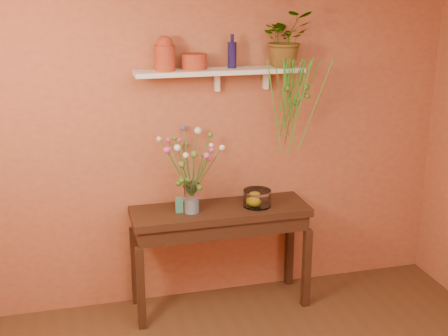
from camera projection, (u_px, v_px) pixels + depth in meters
name	position (u px, v px, depth m)	size (l,w,h in m)	color
room	(303.00, 238.00, 2.93)	(4.04, 4.04, 2.70)	#50321C
sideboard	(220.00, 222.00, 4.74)	(1.41, 0.45, 0.86)	#392112
wall_shelf	(221.00, 72.00, 4.51)	(1.30, 0.24, 0.19)	white
terracotta_jug	(165.00, 54.00, 4.36)	(0.18, 0.18, 0.26)	#B03E21
terracotta_pot	(194.00, 62.00, 4.46)	(0.19, 0.19, 0.12)	#B03E21
blue_bottle	(232.00, 54.00, 4.52)	(0.07, 0.07, 0.25)	#161141
spider_plant	(286.00, 39.00, 4.57)	(0.38, 0.33, 0.43)	#3B6A1D
plant_fronds	(296.00, 95.00, 4.56)	(0.49, 0.35, 0.76)	#3B6A1D
glass_vase	(192.00, 200.00, 4.58)	(0.12, 0.12, 0.24)	white
bouquet	(190.00, 158.00, 4.48)	(0.45, 0.48, 0.50)	#386B28
glass_bowl	(257.00, 199.00, 4.73)	(0.22, 0.22, 0.13)	white
lemon	(255.00, 201.00, 4.73)	(0.08, 0.08, 0.08)	yellow
carton	(179.00, 205.00, 4.60)	(0.06, 0.04, 0.12)	#277182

